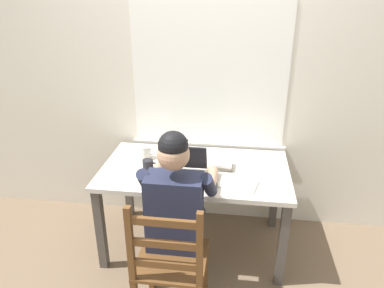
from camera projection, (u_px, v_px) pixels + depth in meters
name	position (u px, v px, depth m)	size (l,w,h in m)	color
ground_plane	(195.00, 244.00, 3.01)	(8.00, 8.00, 0.00)	brown
back_wall	(203.00, 76.00, 2.91)	(6.00, 0.08, 2.60)	silver
desk	(195.00, 178.00, 2.75)	(1.40, 0.79, 0.71)	beige
seated_person	(178.00, 206.00, 2.31)	(0.50, 0.60, 1.23)	#232842
wooden_chair	(170.00, 264.00, 2.15)	(0.42, 0.42, 0.93)	brown
laptop	(182.00, 171.00, 2.56)	(0.33, 0.32, 0.22)	#232328
computer_mouse	(213.00, 185.00, 2.46)	(0.06, 0.10, 0.03)	#232328
coffee_mug_white	(145.00, 152.00, 2.85)	(0.12, 0.08, 0.10)	silver
coffee_mug_dark	(148.00, 166.00, 2.66)	(0.12, 0.08, 0.09)	black
book_stack_main	(222.00, 165.00, 2.72)	(0.19, 0.16, 0.05)	gray
paper_pile_near_laptop	(238.00, 184.00, 2.49)	(0.26, 0.18, 0.01)	white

